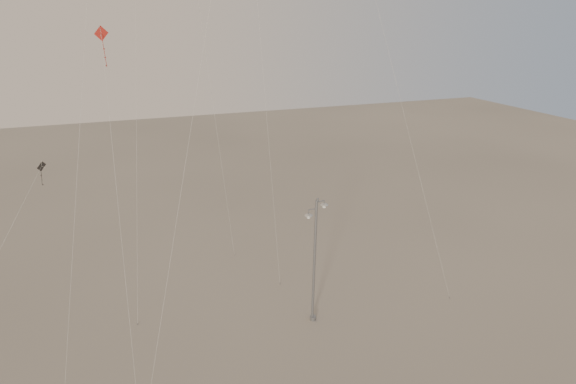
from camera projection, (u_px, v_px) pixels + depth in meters
name	position (u px, v px, depth m)	size (l,w,h in m)	color
ground	(309.00, 379.00, 26.25)	(160.00, 160.00, 0.00)	gray
street_lamp	(315.00, 258.00, 29.73)	(1.62, 0.59, 9.17)	gray
kite_1	(208.00, 21.00, 21.70)	(7.33, 7.39, 24.85)	#282421
kite_3	(110.00, 117.00, 22.92)	(0.95, 8.29, 19.41)	#A11E17
kite_4	(382.00, 27.00, 33.53)	(3.59, 11.51, 25.88)	#282421
kite_6	(9.00, 232.00, 24.28)	(7.81, 6.32, 12.30)	#282421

